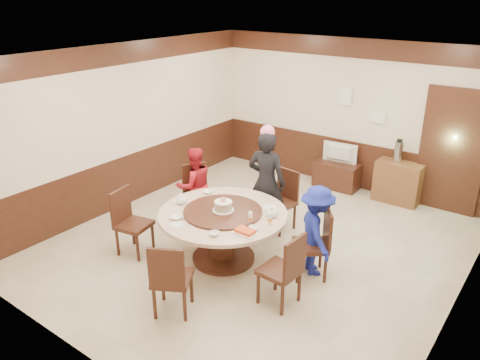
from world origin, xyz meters
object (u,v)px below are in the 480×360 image
Objects in this scene: person_standing at (266,182)px; person_red at (195,186)px; banquet_table at (223,226)px; television at (339,153)px; tv_stand at (337,175)px; thermos at (398,152)px; shrimp_platter at (245,232)px; birthday_cake at (223,206)px; person_blue at (316,231)px; side_cabinet at (398,182)px.

person_red is at bearing 10.59° from person_standing.
television is (0.14, 3.38, 0.16)m from banquet_table.
tv_stand is at bearing -176.90° from person_red.
banquet_table reaches higher than tv_stand.
tv_stand is at bearing 180.00° from television.
person_standing is 2.64m from thermos.
person_red is at bearing 149.09° from banquet_table.
banquet_table is at bearing 152.78° from shrimp_platter.
person_standing is at bearing 90.43° from birthday_cake.
tv_stand is (0.14, 3.38, -0.60)m from birthday_cake.
person_standing is 4.36× the size of thermos.
person_standing reaches higher than television.
person_red reaches higher than television.
person_blue is 4.18× the size of birthday_cake.
person_blue reaches higher than side_cabinet.
person_blue is 1.58× the size of side_cabinet.
person_standing is 1.09m from birthday_cake.
tv_stand is at bearing 87.66° from birthday_cake.
television is at bearing 97.05° from shrimp_platter.
tv_stand is (0.15, 2.29, -0.58)m from person_standing.
shrimp_platter reaches higher than tv_stand.
shrimp_platter is (0.60, -0.31, -0.07)m from birthday_cake.
banquet_table is 2.68× the size of television.
person_standing is at bearing 113.31° from shrimp_platter.
thermos is (1.25, 2.32, 0.11)m from person_standing.
side_cabinet is (0.71, 3.72, -0.40)m from shrimp_platter.
person_blue is 2.94m from thermos.
banquet_table is 5.91× the size of birthday_cake.
side_cabinet is at bearing 176.31° from television.
shrimp_platter is at bearing -99.84° from thermos.
television reaches higher than tv_stand.
side_cabinet is at bearing 1.47° from tv_stand.
birthday_cake is 3.44m from tv_stand.
person_red is 1.61× the size of side_cabinet.
television is 1.75× the size of thermos.
side_cabinet is (1.17, 0.03, 0.12)m from tv_stand.
tv_stand is at bearing -104.20° from person_standing.
person_standing is 1.31× the size of person_blue.
banquet_table is 3.66m from side_cabinet.
person_red reaches higher than banquet_table.
shrimp_platter is at bearing 98.69° from person_blue.
shrimp_platter is 0.35× the size of tv_stand.
side_cabinet is (1.31, 3.41, -0.16)m from banquet_table.
thermos is (2.36, 2.75, 0.30)m from person_red.
thermos is at bearing 80.16° from shrimp_platter.
birthday_cake is 3.68m from side_cabinet.
banquet_table reaches higher than side_cabinet.
person_blue reaches higher than birthday_cake.
person_standing reaches higher than thermos.
person_red is at bearing 149.35° from birthday_cake.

